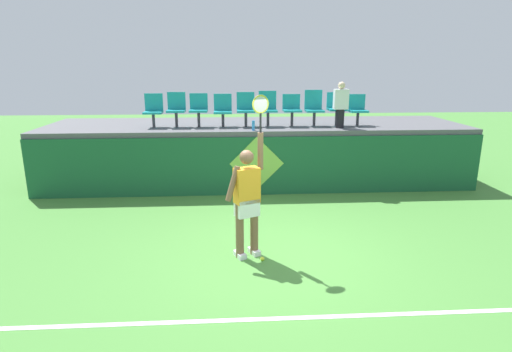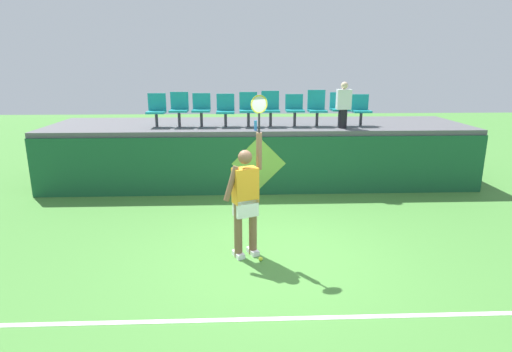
{
  "view_description": "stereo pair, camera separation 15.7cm",
  "coord_description": "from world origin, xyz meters",
  "px_view_note": "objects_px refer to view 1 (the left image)",
  "views": [
    {
      "loc": [
        -0.67,
        -6.14,
        3.02
      ],
      "look_at": [
        -0.21,
        1.21,
        1.04
      ],
      "focal_mm": 29.42,
      "sensor_mm": 36.0,
      "label": 1
    },
    {
      "loc": [
        -0.51,
        -6.15,
        3.02
      ],
      "look_at": [
        -0.21,
        1.21,
        1.04
      ],
      "focal_mm": 29.42,
      "sensor_mm": 36.0,
      "label": 2
    }
  ],
  "objects_px": {
    "stadium_chair_3": "(223,109)",
    "stadium_chair_8": "(336,107)",
    "water_bottle": "(253,126)",
    "spectator_0": "(341,104)",
    "stadium_chair_4": "(246,108)",
    "tennis_player": "(247,197)",
    "stadium_chair_1": "(176,108)",
    "stadium_chair_2": "(199,108)",
    "stadium_chair_6": "(292,108)",
    "stadium_chair_0": "(153,109)",
    "tennis_ball": "(262,259)",
    "stadium_chair_9": "(357,108)",
    "stadium_chair_5": "(268,107)",
    "stadium_chair_7": "(314,107)"
  },
  "relations": [
    {
      "from": "stadium_chair_3",
      "to": "stadium_chair_8",
      "type": "bearing_deg",
      "value": -0.07
    },
    {
      "from": "water_bottle",
      "to": "spectator_0",
      "type": "distance_m",
      "value": 2.19
    },
    {
      "from": "stadium_chair_4",
      "to": "tennis_player",
      "type": "bearing_deg",
      "value": -91.96
    },
    {
      "from": "stadium_chair_1",
      "to": "stadium_chair_2",
      "type": "height_order",
      "value": "stadium_chair_1"
    },
    {
      "from": "stadium_chair_4",
      "to": "stadium_chair_6",
      "type": "xyz_separation_m",
      "value": [
        1.15,
        -0.01,
        -0.02
      ]
    },
    {
      "from": "tennis_player",
      "to": "stadium_chair_2",
      "type": "bearing_deg",
      "value": 103.66
    },
    {
      "from": "stadium_chair_8",
      "to": "stadium_chair_0",
      "type": "bearing_deg",
      "value": 179.94
    },
    {
      "from": "stadium_chair_0",
      "to": "stadium_chair_4",
      "type": "height_order",
      "value": "stadium_chair_4"
    },
    {
      "from": "tennis_ball",
      "to": "water_bottle",
      "type": "distance_m",
      "value": 4.01
    },
    {
      "from": "stadium_chair_1",
      "to": "stadium_chair_9",
      "type": "xyz_separation_m",
      "value": [
        4.51,
        -0.0,
        -0.04
      ]
    },
    {
      "from": "stadium_chair_3",
      "to": "stadium_chair_9",
      "type": "distance_m",
      "value": 3.38
    },
    {
      "from": "tennis_ball",
      "to": "stadium_chair_0",
      "type": "bearing_deg",
      "value": 118.0
    },
    {
      "from": "tennis_player",
      "to": "stadium_chair_5",
      "type": "distance_m",
      "value": 4.35
    },
    {
      "from": "stadium_chair_6",
      "to": "stadium_chair_7",
      "type": "xyz_separation_m",
      "value": [
        0.56,
        0.01,
        0.03
      ]
    },
    {
      "from": "stadium_chair_5",
      "to": "spectator_0",
      "type": "bearing_deg",
      "value": -13.67
    },
    {
      "from": "stadium_chair_1",
      "to": "water_bottle",
      "type": "bearing_deg",
      "value": -21.16
    },
    {
      "from": "stadium_chair_0",
      "to": "stadium_chair_1",
      "type": "height_order",
      "value": "stadium_chair_1"
    },
    {
      "from": "stadium_chair_0",
      "to": "spectator_0",
      "type": "xyz_separation_m",
      "value": [
        4.52,
        -0.42,
        0.13
      ]
    },
    {
      "from": "stadium_chair_1",
      "to": "stadium_chair_9",
      "type": "height_order",
      "value": "stadium_chair_1"
    },
    {
      "from": "stadium_chair_4",
      "to": "stadium_chair_6",
      "type": "distance_m",
      "value": 1.15
    },
    {
      "from": "stadium_chair_2",
      "to": "stadium_chair_3",
      "type": "bearing_deg",
      "value": 0.34
    },
    {
      "from": "water_bottle",
      "to": "stadium_chair_4",
      "type": "height_order",
      "value": "stadium_chair_4"
    },
    {
      "from": "tennis_player",
      "to": "stadium_chair_0",
      "type": "xyz_separation_m",
      "value": [
        -2.11,
        4.18,
        0.96
      ]
    },
    {
      "from": "stadium_chair_2",
      "to": "spectator_0",
      "type": "distance_m",
      "value": 3.45
    },
    {
      "from": "tennis_player",
      "to": "stadium_chair_1",
      "type": "height_order",
      "value": "tennis_player"
    },
    {
      "from": "stadium_chair_4",
      "to": "stadium_chair_6",
      "type": "height_order",
      "value": "stadium_chair_4"
    },
    {
      "from": "stadium_chair_8",
      "to": "stadium_chair_9",
      "type": "relative_size",
      "value": 1.07
    },
    {
      "from": "water_bottle",
      "to": "stadium_chair_0",
      "type": "relative_size",
      "value": 0.29
    },
    {
      "from": "stadium_chair_0",
      "to": "stadium_chair_7",
      "type": "height_order",
      "value": "stadium_chair_7"
    },
    {
      "from": "stadium_chair_6",
      "to": "spectator_0",
      "type": "relative_size",
      "value": 0.71
    },
    {
      "from": "stadium_chair_4",
      "to": "stadium_chair_9",
      "type": "height_order",
      "value": "stadium_chair_4"
    },
    {
      "from": "stadium_chair_8",
      "to": "spectator_0",
      "type": "distance_m",
      "value": 0.42
    },
    {
      "from": "stadium_chair_1",
      "to": "stadium_chair_5",
      "type": "height_order",
      "value": "stadium_chair_5"
    },
    {
      "from": "stadium_chair_5",
      "to": "stadium_chair_7",
      "type": "height_order",
      "value": "stadium_chair_7"
    },
    {
      "from": "stadium_chair_2",
      "to": "stadium_chair_9",
      "type": "height_order",
      "value": "stadium_chair_2"
    },
    {
      "from": "stadium_chair_0",
      "to": "stadium_chair_7",
      "type": "bearing_deg",
      "value": 0.08
    },
    {
      "from": "tennis_ball",
      "to": "stadium_chair_9",
      "type": "height_order",
      "value": "stadium_chair_9"
    },
    {
      "from": "stadium_chair_0",
      "to": "stadium_chair_6",
      "type": "height_order",
      "value": "stadium_chair_0"
    },
    {
      "from": "stadium_chair_6",
      "to": "stadium_chair_9",
      "type": "xyz_separation_m",
      "value": [
        1.66,
        0.0,
        -0.02
      ]
    },
    {
      "from": "stadium_chair_6",
      "to": "stadium_chair_2",
      "type": "bearing_deg",
      "value": 179.95
    },
    {
      "from": "stadium_chair_1",
      "to": "stadium_chair_8",
      "type": "height_order",
      "value": "stadium_chair_1"
    },
    {
      "from": "stadium_chair_2",
      "to": "stadium_chair_5",
      "type": "relative_size",
      "value": 0.94
    },
    {
      "from": "stadium_chair_0",
      "to": "stadium_chair_9",
      "type": "xyz_separation_m",
      "value": [
        5.06,
        -0.0,
        -0.01
      ]
    },
    {
      "from": "stadium_chair_7",
      "to": "stadium_chair_2",
      "type": "bearing_deg",
      "value": -179.8
    },
    {
      "from": "spectator_0",
      "to": "stadium_chair_8",
      "type": "bearing_deg",
      "value": 90.0
    },
    {
      "from": "water_bottle",
      "to": "stadium_chair_0",
      "type": "height_order",
      "value": "stadium_chair_0"
    },
    {
      "from": "stadium_chair_3",
      "to": "stadium_chair_6",
      "type": "xyz_separation_m",
      "value": [
        1.71,
        -0.01,
        0.01
      ]
    },
    {
      "from": "stadium_chair_2",
      "to": "stadium_chair_7",
      "type": "height_order",
      "value": "stadium_chair_7"
    },
    {
      "from": "water_bottle",
      "to": "stadium_chair_3",
      "type": "xyz_separation_m",
      "value": [
        -0.71,
        0.72,
        0.32
      ]
    },
    {
      "from": "stadium_chair_3",
      "to": "stadium_chair_7",
      "type": "xyz_separation_m",
      "value": [
        2.27,
        0.01,
        0.04
      ]
    }
  ]
}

